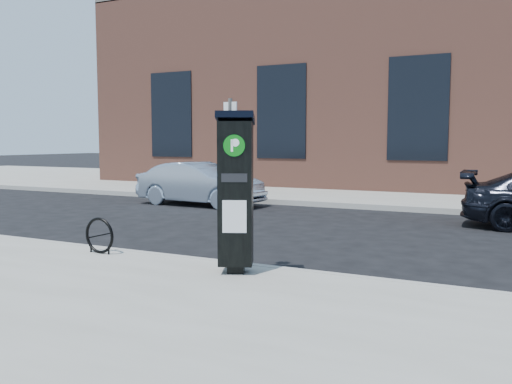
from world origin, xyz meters
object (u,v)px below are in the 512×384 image
Objects in this scene: sign_pole at (231,185)px; parking_kiosk at (236,191)px; bike_rack at (99,236)px; car_silver at (200,184)px.

parking_kiosk is at bearing -45.01° from sign_pole.
bike_rack is at bearing -173.96° from sign_pole.
parking_kiosk is 9.04m from car_silver.
sign_pole is 2.47m from bike_rack.
parking_kiosk reaches higher than car_silver.
sign_pole is 0.60× the size of car_silver.
parking_kiosk reaches higher than bike_rack.
bike_rack is at bearing 153.43° from parking_kiosk.
car_silver is at bearing 112.58° from bike_rack.
bike_rack is 7.71m from car_silver.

